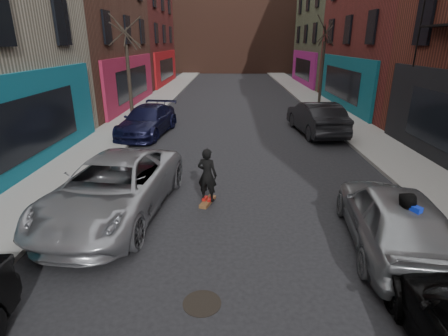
{
  "coord_description": "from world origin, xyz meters",
  "views": [
    {
      "loc": [
        -0.44,
        -2.29,
        4.45
      ],
      "look_at": [
        -0.58,
        5.57,
        1.6
      ],
      "focal_mm": 28.0,
      "sensor_mm": 36.0,
      "label": 1
    }
  ],
  "objects_px": {
    "tree_right_far": "(323,55)",
    "manhole": "(202,303)",
    "pedestrian": "(400,231)",
    "parked_left_end": "(147,121)",
    "parked_right_end": "(316,118)",
    "parked_right_far": "(393,217)",
    "parked_left_far": "(113,188)",
    "skateboarder": "(207,175)",
    "skateboard": "(208,202)",
    "tree_left_far": "(128,62)"
  },
  "relations": [
    {
      "from": "parked_right_far",
      "to": "skateboard",
      "type": "height_order",
      "value": "parked_right_far"
    },
    {
      "from": "skateboard",
      "to": "skateboarder",
      "type": "relative_size",
      "value": 0.51
    },
    {
      "from": "parked_left_end",
      "to": "parked_right_far",
      "type": "height_order",
      "value": "parked_right_far"
    },
    {
      "from": "parked_left_end",
      "to": "parked_right_far",
      "type": "relative_size",
      "value": 1.09
    },
    {
      "from": "tree_right_far",
      "to": "parked_left_far",
      "type": "bearing_deg",
      "value": -118.73
    },
    {
      "from": "pedestrian",
      "to": "tree_left_far",
      "type": "bearing_deg",
      "value": -87.21
    },
    {
      "from": "skateboard",
      "to": "parked_left_end",
      "type": "bearing_deg",
      "value": 131.98
    },
    {
      "from": "parked_right_end",
      "to": "manhole",
      "type": "bearing_deg",
      "value": 62.44
    },
    {
      "from": "parked_right_far",
      "to": "parked_right_end",
      "type": "height_order",
      "value": "parked_right_end"
    },
    {
      "from": "skateboard",
      "to": "skateboarder",
      "type": "distance_m",
      "value": 0.84
    },
    {
      "from": "tree_left_far",
      "to": "skateboarder",
      "type": "distance_m",
      "value": 12.43
    },
    {
      "from": "parked_right_far",
      "to": "tree_left_far",
      "type": "bearing_deg",
      "value": -47.5
    },
    {
      "from": "skateboarder",
      "to": "pedestrian",
      "type": "bearing_deg",
      "value": 161.89
    },
    {
      "from": "parked_left_end",
      "to": "skateboarder",
      "type": "xyz_separation_m",
      "value": [
        3.52,
        -8.0,
        0.17
      ]
    },
    {
      "from": "parked_left_far",
      "to": "skateboard",
      "type": "height_order",
      "value": "parked_left_far"
    },
    {
      "from": "parked_left_end",
      "to": "manhole",
      "type": "distance_m",
      "value": 12.72
    },
    {
      "from": "tree_left_far",
      "to": "parked_right_end",
      "type": "relative_size",
      "value": 1.31
    },
    {
      "from": "tree_right_far",
      "to": "pedestrian",
      "type": "relative_size",
      "value": 4.04
    },
    {
      "from": "parked_right_far",
      "to": "parked_right_end",
      "type": "bearing_deg",
      "value": -86.69
    },
    {
      "from": "tree_right_far",
      "to": "manhole",
      "type": "height_order",
      "value": "tree_right_far"
    },
    {
      "from": "skateboarder",
      "to": "parked_right_far",
      "type": "bearing_deg",
      "value": 170.59
    },
    {
      "from": "tree_right_far",
      "to": "parked_right_end",
      "type": "bearing_deg",
      "value": -104.63
    },
    {
      "from": "parked_left_far",
      "to": "parked_right_end",
      "type": "height_order",
      "value": "parked_right_end"
    },
    {
      "from": "tree_right_far",
      "to": "manhole",
      "type": "xyz_separation_m",
      "value": [
        -7.13,
        -21.21,
        -3.52
      ]
    },
    {
      "from": "parked_right_far",
      "to": "skateboarder",
      "type": "height_order",
      "value": "skateboarder"
    },
    {
      "from": "tree_left_far",
      "to": "parked_right_end",
      "type": "xyz_separation_m",
      "value": [
        10.13,
        -2.71,
        -2.56
      ]
    },
    {
      "from": "parked_left_end",
      "to": "manhole",
      "type": "xyz_separation_m",
      "value": [
        3.67,
        -12.16,
        -0.71
      ]
    },
    {
      "from": "parked_left_end",
      "to": "tree_left_far",
      "type": "bearing_deg",
      "value": 125.24
    },
    {
      "from": "parked_left_far",
      "to": "skateboard",
      "type": "xyz_separation_m",
      "value": [
        2.46,
        0.72,
        -0.73
      ]
    },
    {
      "from": "parked_right_far",
      "to": "skateboarder",
      "type": "distance_m",
      "value": 4.83
    },
    {
      "from": "tree_right_far",
      "to": "parked_right_end",
      "type": "height_order",
      "value": "tree_right_far"
    },
    {
      "from": "parked_left_far",
      "to": "pedestrian",
      "type": "distance_m",
      "value": 6.93
    },
    {
      "from": "skateboarder",
      "to": "skateboard",
      "type": "bearing_deg",
      "value": -0.0
    },
    {
      "from": "tree_right_far",
      "to": "parked_right_end",
      "type": "distance_m",
      "value": 9.4
    },
    {
      "from": "skateboard",
      "to": "pedestrian",
      "type": "distance_m",
      "value": 5.13
    },
    {
      "from": "tree_left_far",
      "to": "parked_left_end",
      "type": "bearing_deg",
      "value": -62.31
    },
    {
      "from": "parked_right_far",
      "to": "skateboard",
      "type": "bearing_deg",
      "value": -20.41
    },
    {
      "from": "tree_right_far",
      "to": "skateboard",
      "type": "bearing_deg",
      "value": -113.12
    },
    {
      "from": "parked_right_far",
      "to": "manhole",
      "type": "relative_size",
      "value": 6.44
    },
    {
      "from": "tree_left_far",
      "to": "skateboard",
      "type": "distance_m",
      "value": 12.63
    },
    {
      "from": "parked_left_far",
      "to": "pedestrian",
      "type": "height_order",
      "value": "pedestrian"
    },
    {
      "from": "parked_left_far",
      "to": "pedestrian",
      "type": "xyz_separation_m",
      "value": [
        6.54,
        -2.28,
        0.07
      ]
    },
    {
      "from": "tree_right_far",
      "to": "parked_left_far",
      "type": "height_order",
      "value": "tree_right_far"
    },
    {
      "from": "parked_right_far",
      "to": "parked_right_end",
      "type": "distance_m",
      "value": 10.61
    },
    {
      "from": "tree_left_far",
      "to": "skateboarder",
      "type": "relative_size",
      "value": 4.13
    },
    {
      "from": "tree_left_far",
      "to": "tree_right_far",
      "type": "distance_m",
      "value": 13.78
    },
    {
      "from": "manhole",
      "to": "parked_right_end",
      "type": "bearing_deg",
      "value": 68.78
    },
    {
      "from": "tree_right_far",
      "to": "parked_right_end",
      "type": "xyz_separation_m",
      "value": [
        -2.27,
        -8.71,
        -2.71
      ]
    },
    {
      "from": "parked_right_far",
      "to": "parked_left_far",
      "type": "bearing_deg",
      "value": -5.48
    },
    {
      "from": "skateboard",
      "to": "tree_left_far",
      "type": "bearing_deg",
      "value": 133.1
    }
  ]
}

